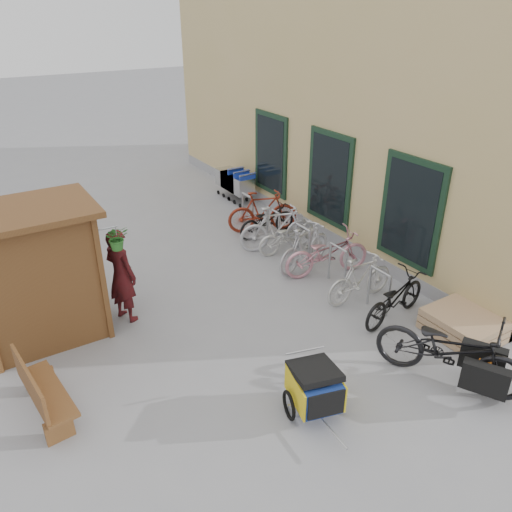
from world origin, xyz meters
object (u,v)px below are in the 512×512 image
kiosk (29,258)px  bike_1 (360,279)px  child_trailer (315,386)px  cargo_bike (452,351)px  bike_0 (395,298)px  bike_2 (327,253)px  person_kiosk (121,275)px  bike_3 (305,247)px  bike_6 (267,220)px  bench (41,391)px  bike_7 (263,211)px  bike_5 (277,228)px  shopping_carts (235,181)px  pallet_stack (463,325)px  bike_4 (289,236)px

kiosk → bike_1: size_ratio=1.56×
child_trailer → cargo_bike: cargo_bike is taller
bike_0 → bike_1: bike_1 is taller
bike_0 → kiosk: bearing=52.7°
child_trailer → bike_2: bearing=63.2°
person_kiosk → bike_2: person_kiosk is taller
bike_3 → bike_6: bike_3 is taller
bench → bike_7: bike_7 is taller
bike_1 → bike_5: bike_5 is taller
bench → child_trailer: bearing=-36.6°
bench → shopping_carts: (6.67, 6.24, 0.12)m
kiosk → bike_2: (5.66, -0.82, -1.05)m
bike_3 → pallet_stack: bearing=178.2°
bike_0 → bike_3: bearing=-6.2°
bike_4 → cargo_bike: bearing=-178.0°
shopping_carts → bike_1: bearing=-96.8°
child_trailer → person_kiosk: (-1.50, 3.76, 0.45)m
kiosk → bench: size_ratio=1.71×
person_kiosk → bike_7: 4.78m
cargo_bike → bike_5: cargo_bike is taller
kiosk → shopping_carts: kiosk is taller
pallet_stack → bike_1: (-0.74, 1.87, 0.27)m
pallet_stack → bike_3: size_ratio=0.71×
cargo_bike → bike_3: cargo_bike is taller
pallet_stack → bike_6: (-0.61, 5.41, 0.21)m
shopping_carts → pallet_stack: bearing=-90.0°
cargo_bike → bike_5: 5.28m
bench → pallet_stack: bearing=-21.9°
bench → bike_4: (5.99, 2.48, -0.05)m
bike_1 → bike_6: size_ratio=1.00×
bike_4 → shopping_carts: bearing=-2.1°
bike_0 → bike_7: bearing=-11.8°
pallet_stack → bike_2: bike_2 is taller
bench → bike_2: bearing=4.8°
pallet_stack → bike_2: bearing=101.5°
bike_0 → bike_7: size_ratio=0.96×
person_kiosk → bike_0: 5.00m
bike_0 → bike_2: 2.02m
pallet_stack → shopping_carts: size_ratio=0.79×
bike_2 → bike_6: (0.01, 2.36, -0.08)m
person_kiosk → bike_1: (4.12, -1.82, -0.42)m
child_trailer → person_kiosk: person_kiosk is taller
bike_1 → bike_7: bike_7 is taller
pallet_stack → bike_5: bearing=100.3°
bike_4 → bike_7: size_ratio=0.87×
bike_0 → child_trailer: bearing=101.6°
cargo_bike → bike_6: cargo_bike is taller
person_kiosk → bike_1: bearing=-138.3°
bike_3 → bike_5: (0.01, 1.08, 0.04)m
bike_1 → bike_6: 3.54m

